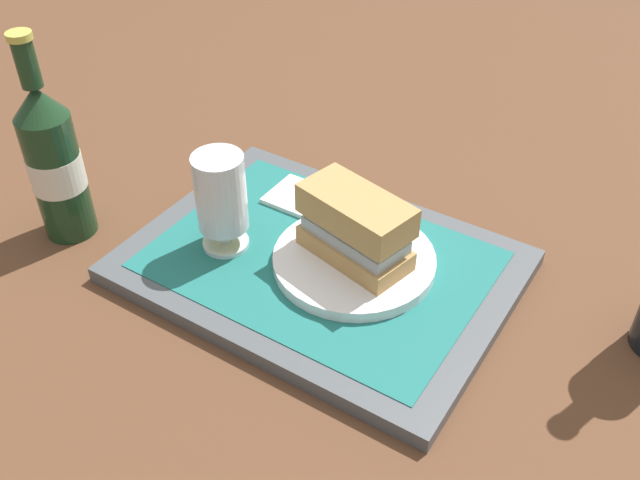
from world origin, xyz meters
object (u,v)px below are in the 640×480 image
at_px(plate, 354,260).
at_px(beer_glass, 221,200).
at_px(sandwich, 353,225).
at_px(beer_bottle, 54,161).

height_order(plate, beer_glass, beer_glass).
relative_size(plate, beer_glass, 1.52).
xyz_separation_m(plate, beer_glass, (0.15, 0.05, 0.06)).
distance_m(sandwich, beer_bottle, 0.37).
bearing_deg(plate, sandwich, -13.24).
height_order(sandwich, beer_bottle, beer_bottle).
bearing_deg(beer_bottle, sandwich, -161.72).
bearing_deg(plate, beer_glass, 18.95).
bearing_deg(sandwich, plate, 180.00).
relative_size(plate, beer_bottle, 0.71).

